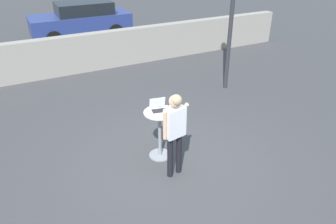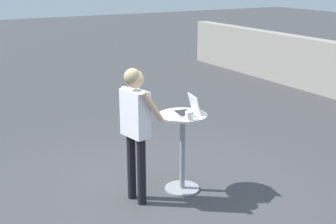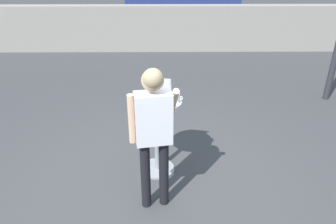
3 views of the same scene
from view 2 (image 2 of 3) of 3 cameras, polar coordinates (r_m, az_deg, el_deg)
The scene contains 5 objects.
ground_plane at distance 6.12m, azimuth -1.24°, elevation -10.25°, with size 50.00×50.00×0.00m, color #3D3D3F.
cafe_table at distance 6.06m, azimuth 1.78°, elevation -3.97°, with size 0.63×0.63×1.04m.
laptop at distance 5.94m, azimuth 2.43°, elevation 0.29°, with size 0.37×0.34×0.24m.
coffee_mug at distance 5.69m, azimuth 2.59°, elevation -0.46°, with size 0.13×0.09×0.11m.
standing_person at distance 5.62m, azimuth -4.01°, elevation -0.84°, with size 0.53×0.42×1.70m.
Camera 2 is at (4.79, -2.61, 2.78)m, focal length 50.00 mm.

